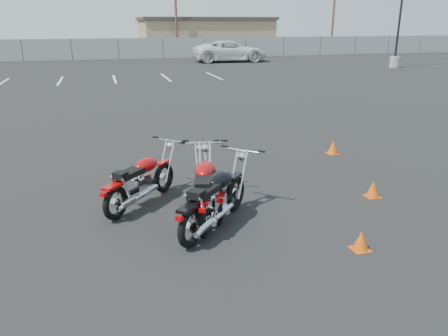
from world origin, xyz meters
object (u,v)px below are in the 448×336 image
object	(u,v)px
motorcycle_third_red	(204,190)
white_van	(230,45)
motorcycle_front_red	(141,181)
motorcycle_rear_red	(209,184)
motorcycle_second_black	(215,199)

from	to	relation	value
motorcycle_third_red	white_van	distance (m)	30.95
motorcycle_third_red	white_van	bearing A→B (deg)	72.78
motorcycle_front_red	white_van	xyz separation A→B (m)	(10.13, 28.75, 0.89)
motorcycle_third_red	motorcycle_rear_red	bearing A→B (deg)	63.02
motorcycle_third_red	white_van	size ratio (longest dim) A/B	0.31
motorcycle_second_black	motorcycle_third_red	distance (m)	0.44
motorcycle_third_red	motorcycle_front_red	bearing A→B (deg)	140.59
motorcycle_rear_red	white_van	bearing A→B (deg)	72.89
motorcycle_front_red	motorcycle_second_black	size ratio (longest dim) A/B	0.95
motorcycle_front_red	motorcycle_rear_red	bearing A→B (deg)	-22.44
white_van	motorcycle_front_red	bearing A→B (deg)	162.80
motorcycle_front_red	motorcycle_second_black	distance (m)	1.61
motorcycle_front_red	motorcycle_second_black	bearing A→B (deg)	-49.76
motorcycle_third_red	motorcycle_rear_red	xyz separation A→B (m)	(0.17, 0.33, -0.04)
motorcycle_front_red	white_van	distance (m)	30.50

